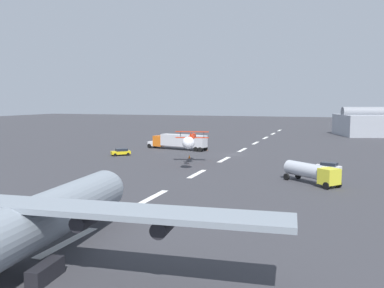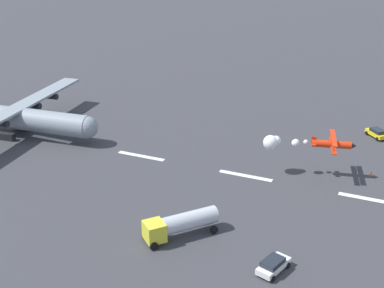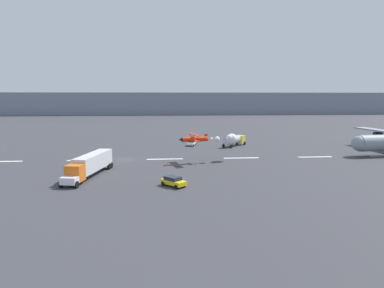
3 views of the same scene
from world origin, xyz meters
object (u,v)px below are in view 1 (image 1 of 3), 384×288
Objects in this scene: fuel_tanker_truck at (312,172)px; traffic_cone_near at (207,149)px; followme_car_yellow at (121,152)px; semi_truck_orange at (179,141)px; cargo_transport_plane at (31,222)px; traffic_cone_far at (189,156)px; stunt_biplane_red at (190,140)px; airport_staff_sedan at (328,167)px.

traffic_cone_near is at bearing -141.60° from fuel_tanker_truck.
semi_truck_orange is at bearing 150.89° from followme_car_yellow.
cargo_transport_plane is 49.83× the size of traffic_cone_far.
cargo_transport_plane is 41.49m from fuel_tanker_truck.
cargo_transport_plane is at bearing 5.16° from stunt_biplane_red.
traffic_cone_far is at bearing -104.29° from airport_staff_sedan.
traffic_cone_far is at bearing -171.93° from cargo_transport_plane.
semi_truck_orange is at bearing -167.39° from cargo_transport_plane.
followme_car_yellow reaches higher than traffic_cone_far.
stunt_biplane_red reaches higher than airport_staff_sedan.
airport_staff_sedan is at bearing 158.35° from cargo_transport_plane.
traffic_cone_near is (-24.71, -4.43, -4.55)m from stunt_biplane_red.
followme_car_yellow is at bearing -45.45° from traffic_cone_near.
followme_car_yellow is (14.33, -7.98, -1.33)m from semi_truck_orange.
fuel_tanker_truck is 11.20× the size of traffic_cone_near.
cargo_transport_plane is at bearing 12.61° from semi_truck_orange.
semi_truck_orange is 21.51× the size of traffic_cone_near.
stunt_biplane_red is 0.79× the size of semi_truck_orange.
semi_truck_orange is at bearing -85.94° from traffic_cone_near.
cargo_transport_plane reaches higher than followme_car_yellow.
traffic_cone_near is at bearing 94.06° from semi_truck_orange.
followme_car_yellow is 5.67× the size of traffic_cone_near.
followme_car_yellow is at bearing -29.11° from semi_truck_orange.
stunt_biplane_red is at bearing 10.17° from traffic_cone_near.
airport_staff_sedan is at bearing 59.75° from semi_truck_orange.
airport_staff_sedan is (-11.81, 2.11, -0.93)m from fuel_tanker_truck.
cargo_transport_plane is 71.04m from traffic_cone_near.
traffic_cone_far is at bearing -160.04° from stunt_biplane_red.
traffic_cone_near is 1.00× the size of traffic_cone_far.
fuel_tanker_truck is at bearing 38.40° from traffic_cone_near.
cargo_transport_plane is 57.07m from traffic_cone_far.
airport_staff_sedan is at bearing 169.86° from fuel_tanker_truck.
semi_truck_orange is (-69.96, -15.65, -1.16)m from cargo_transport_plane.
fuel_tanker_truck reaches higher than traffic_cone_far.
stunt_biplane_red is 24.36m from airport_staff_sedan.
stunt_biplane_red is 17.04× the size of traffic_cone_far.
cargo_transport_plane reaches higher than fuel_tanker_truck.
cargo_transport_plane reaches higher than stunt_biplane_red.
stunt_biplane_red is 17.04× the size of traffic_cone_near.
cargo_transport_plane reaches higher than traffic_cone_near.
fuel_tanker_truck is 44.92m from followme_car_yellow.
traffic_cone_far is at bearing 2.26° from traffic_cone_near.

